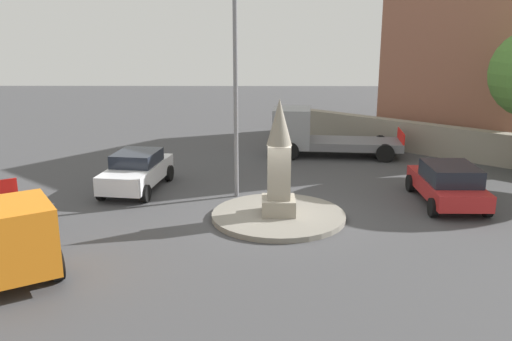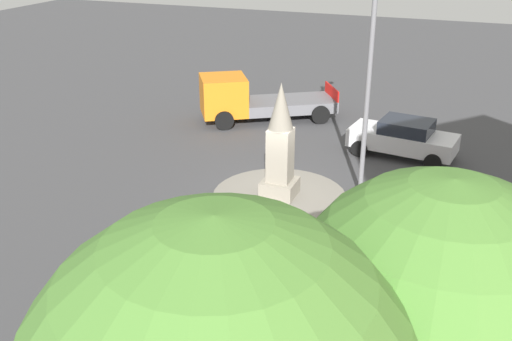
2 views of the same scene
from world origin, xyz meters
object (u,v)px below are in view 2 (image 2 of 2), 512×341
Objects in this scene: car_white_passing at (403,138)px; tree_near_wall at (434,323)px; streetlamp at (371,52)px; monument at (280,145)px; car_red_parked_left at (258,290)px; truck_orange_near_island at (251,100)px.

tree_near_wall is (-15.96, -2.26, 3.49)m from car_white_passing.
tree_near_wall is at bearing -165.66° from streetlamp.
streetlamp is at bearing -58.14° from monument.
monument is at bearing 149.05° from car_white_passing.
car_white_passing is 16.50m from tree_near_wall.
car_red_parked_left is (-7.55, 0.83, -4.03)m from streetlamp.
truck_orange_near_island is at bearing 28.17° from monument.
car_white_passing is 7.39m from truck_orange_near_island.
truck_orange_near_island is (7.30, 3.91, -0.93)m from monument.
car_white_passing is (11.43, -1.66, 0.00)m from car_red_parked_left.
streetlamp reaches higher than monument.
monument is 6.37m from car_red_parked_left.
streetlamp is at bearing 167.95° from car_white_passing.
truck_orange_near_island is at bearing 22.25° from car_red_parked_left.
truck_orange_near_island is at bearing 47.29° from streetlamp.
monument reaches higher than car_red_parked_left.
monument is 0.92× the size of car_red_parked_left.
tree_near_wall reaches higher than truck_orange_near_island.
streetlamp is (1.48, -2.39, 2.86)m from monument.
tree_near_wall is (-4.54, -3.92, 3.50)m from car_red_parked_left.
truck_orange_near_island reaches higher than car_white_passing.
streetlamp is 8.59m from car_red_parked_left.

